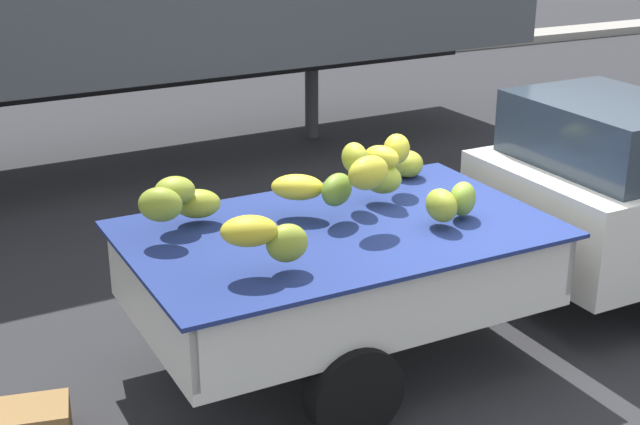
{
  "coord_description": "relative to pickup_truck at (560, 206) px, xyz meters",
  "views": [
    {
      "loc": [
        -3.87,
        -4.98,
        3.37
      ],
      "look_at": [
        -1.28,
        0.24,
        1.16
      ],
      "focal_mm": 50.51,
      "sensor_mm": 36.0,
      "label": 1
    }
  ],
  "objects": [
    {
      "name": "ground",
      "position": [
        -0.8,
        -0.17,
        -0.89
      ],
      "size": [
        220.0,
        220.0,
        0.0
      ],
      "primitive_type": "plane",
      "color": "#28282B"
    },
    {
      "name": "curb_strip",
      "position": [
        -0.8,
        10.15,
        -0.81
      ],
      "size": [
        80.0,
        0.8,
        0.16
      ],
      "primitive_type": "cube",
      "color": "gray",
      "rests_on": "ground"
    },
    {
      "name": "pickup_truck",
      "position": [
        0.0,
        0.0,
        0.0
      ],
      "size": [
        5.18,
        1.91,
        1.7
      ],
      "rotation": [
        0.0,
        0.0,
        0.02
      ],
      "color": "silver",
      "rests_on": "ground"
    },
    {
      "name": "produce_crate",
      "position": [
        -4.18,
        0.01,
        -0.78
      ],
      "size": [
        0.58,
        0.46,
        0.22
      ],
      "primitive_type": "cube",
      "rotation": [
        0.0,
        0.0,
        -0.21
      ],
      "color": "olive",
      "rests_on": "ground"
    }
  ]
}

